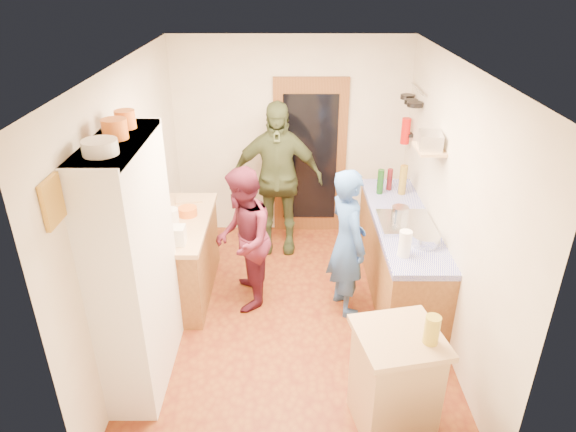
{
  "coord_description": "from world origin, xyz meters",
  "views": [
    {
      "loc": [
        -0.02,
        -4.4,
        3.38
      ],
      "look_at": [
        -0.03,
        0.15,
        1.1
      ],
      "focal_mm": 32.0,
      "sensor_mm": 36.0,
      "label": 1
    }
  ],
  "objects_px": {
    "island_base": "(394,383)",
    "hutch_body": "(135,267)",
    "person_left": "(246,238)",
    "person_back": "(278,179)",
    "person_hob": "(351,243)",
    "right_counter_base": "(399,257)"
  },
  "relations": [
    {
      "from": "island_base",
      "to": "hutch_body",
      "type": "bearing_deg",
      "value": 163.55
    },
    {
      "from": "person_left",
      "to": "person_back",
      "type": "relative_size",
      "value": 0.81
    },
    {
      "from": "person_hob",
      "to": "person_left",
      "type": "distance_m",
      "value": 1.09
    },
    {
      "from": "person_back",
      "to": "hutch_body",
      "type": "bearing_deg",
      "value": -114.14
    },
    {
      "from": "person_hob",
      "to": "person_back",
      "type": "height_order",
      "value": "person_back"
    },
    {
      "from": "island_base",
      "to": "person_left",
      "type": "distance_m",
      "value": 2.15
    },
    {
      "from": "right_counter_base",
      "to": "person_left",
      "type": "relative_size",
      "value": 1.41
    },
    {
      "from": "hutch_body",
      "to": "person_back",
      "type": "relative_size",
      "value": 1.14
    },
    {
      "from": "hutch_body",
      "to": "person_hob",
      "type": "relative_size",
      "value": 1.38
    },
    {
      "from": "island_base",
      "to": "person_left",
      "type": "height_order",
      "value": "person_left"
    },
    {
      "from": "right_counter_base",
      "to": "person_hob",
      "type": "distance_m",
      "value": 0.79
    },
    {
      "from": "person_left",
      "to": "person_back",
      "type": "height_order",
      "value": "person_back"
    },
    {
      "from": "hutch_body",
      "to": "person_hob",
      "type": "distance_m",
      "value": 2.15
    },
    {
      "from": "right_counter_base",
      "to": "person_back",
      "type": "bearing_deg",
      "value": 145.14
    },
    {
      "from": "right_counter_base",
      "to": "person_hob",
      "type": "bearing_deg",
      "value": -148.75
    },
    {
      "from": "island_base",
      "to": "person_hob",
      "type": "distance_m",
      "value": 1.61
    },
    {
      "from": "person_back",
      "to": "person_hob",
      "type": "bearing_deg",
      "value": -56.81
    },
    {
      "from": "island_base",
      "to": "person_back",
      "type": "relative_size",
      "value": 0.44
    },
    {
      "from": "hutch_body",
      "to": "island_base",
      "type": "bearing_deg",
      "value": -16.45
    },
    {
      "from": "right_counter_base",
      "to": "island_base",
      "type": "relative_size",
      "value": 2.56
    },
    {
      "from": "right_counter_base",
      "to": "person_back",
      "type": "distance_m",
      "value": 1.75
    },
    {
      "from": "person_hob",
      "to": "person_left",
      "type": "bearing_deg",
      "value": 63.38
    }
  ]
}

